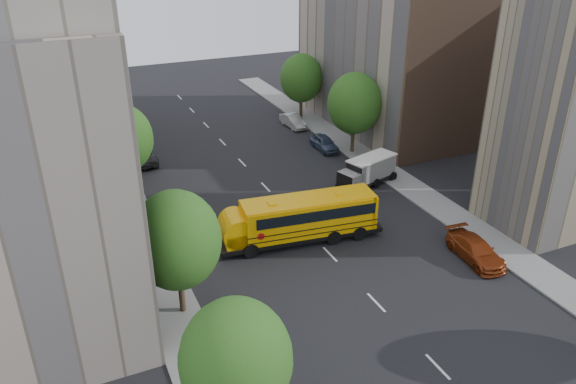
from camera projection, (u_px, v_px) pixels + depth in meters
ground at (317, 241)px, 40.89m from camera, size 120.00×120.00×0.00m
sidewalk_left at (145, 241)px, 40.73m from camera, size 3.00×80.00×0.12m
sidewalk_right at (408, 186)px, 49.19m from camera, size 3.00×80.00×0.12m
lane_markings at (266, 187)px, 49.08m from camera, size 0.15×64.00×0.01m
building_left_cream at (18, 118)px, 34.79m from camera, size 10.00×26.00×20.00m
building_left_redbrick at (23, 86)px, 54.36m from camera, size 10.00×15.00×13.00m
building_left_near at (28, 212)px, 26.84m from camera, size 10.00×7.00×17.00m
building_right_near at (573, 115)px, 40.10m from camera, size 10.00×7.00×17.00m
building_right_far at (385, 45)px, 59.96m from camera, size 10.00×22.00×18.00m
building_right_sidewall at (451, 67)px, 50.94m from camera, size 10.10×0.30×18.00m
street_tree_0 at (236, 360)px, 23.33m from camera, size 4.80×4.80×7.41m
street_tree_1 at (176, 240)px, 31.39m from camera, size 5.12×5.12×7.90m
street_tree_2 at (123, 139)px, 46.19m from camera, size 4.99×4.99×7.71m
street_tree_4 at (354, 103)px, 54.18m from camera, size 5.25×5.25×8.10m
street_tree_5 at (301, 78)px, 64.18m from camera, size 4.86×4.86×7.51m
school_bus at (298, 217)px, 40.15m from camera, size 12.29×4.20×3.40m
safari_truck at (368, 171)px, 49.00m from camera, size 6.15×3.62×2.49m
parked_car_0 at (240, 332)px, 30.82m from camera, size 2.09×4.41×1.46m
parked_car_1 at (168, 204)px, 44.73m from camera, size 1.88×4.32×1.38m
parked_car_2 at (141, 155)px, 53.75m from camera, size 2.82×5.70×1.56m
parked_car_3 at (476, 250)px, 38.39m from camera, size 2.51×5.26×1.48m
parked_car_4 at (324, 143)px, 56.75m from camera, size 1.79×4.25×1.44m
parked_car_5 at (293, 121)px, 62.97m from camera, size 1.66×4.29×1.39m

